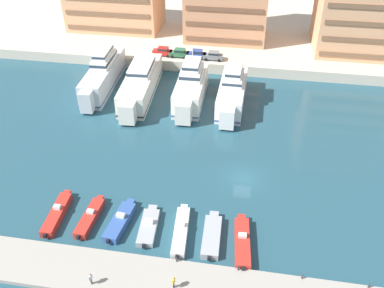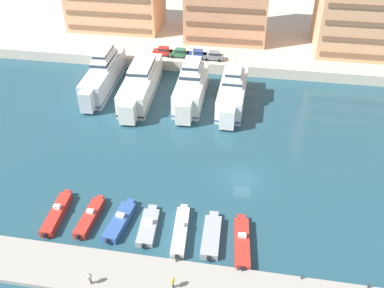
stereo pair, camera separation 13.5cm
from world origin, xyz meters
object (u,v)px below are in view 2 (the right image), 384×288
(motorboat_grey_center_right, at_px, (211,236))
(pedestrian_near_edge, at_px, (90,278))
(yacht_white_center_left, at_px, (232,92))
(motorboat_white_center, at_px, (181,231))
(motorboat_red_far_left, at_px, (57,213))
(yacht_ivory_mid_left, at_px, (191,87))
(motorboat_blue_mid_left, at_px, (120,221))
(motorboat_grey_center_left, at_px, (148,226))
(pedestrian_mid_deck, at_px, (173,281))
(car_blue_mid_left, at_px, (197,54))
(motorboat_red_mid_right, at_px, (242,242))
(motorboat_red_left, at_px, (90,217))
(yacht_silver_far_left, at_px, (103,74))
(car_green_left, at_px, (180,53))
(yacht_ivory_left, at_px, (141,83))
(car_red_far_left, at_px, (163,51))
(car_grey_center_left, at_px, (214,55))

(motorboat_grey_center_right, distance_m, pedestrian_near_edge, 14.72)
(yacht_white_center_left, height_order, motorboat_white_center, yacht_white_center_left)
(motorboat_red_far_left, bearing_deg, yacht_ivory_mid_left, 70.16)
(motorboat_blue_mid_left, height_order, motorboat_grey_center_left, motorboat_blue_mid_left)
(motorboat_red_far_left, bearing_deg, motorboat_blue_mid_left, 0.65)
(yacht_ivory_mid_left, height_order, motorboat_blue_mid_left, yacht_ivory_mid_left)
(motorboat_white_center, height_order, pedestrian_mid_deck, pedestrian_mid_deck)
(motorboat_grey_center_left, relative_size, car_blue_mid_left, 1.69)
(motorboat_blue_mid_left, distance_m, motorboat_red_mid_right, 15.18)
(motorboat_red_left, height_order, motorboat_red_mid_right, motorboat_red_mid_right)
(yacht_silver_far_left, xyz_separation_m, yacht_ivory_mid_left, (17.44, -2.61, 0.02))
(car_green_left, bearing_deg, pedestrian_mid_deck, -79.70)
(yacht_ivory_left, xyz_separation_m, pedestrian_mid_deck, (14.73, -41.28, -0.83))
(motorboat_white_center, bearing_deg, car_green_left, 101.11)
(motorboat_red_left, xyz_separation_m, pedestrian_mid_deck, (12.40, -8.36, 1.00))
(motorboat_white_center, bearing_deg, car_red_far_left, 105.24)
(pedestrian_mid_deck, bearing_deg, motorboat_red_far_left, 153.70)
(motorboat_grey_center_left, relative_size, pedestrian_near_edge, 4.33)
(motorboat_red_mid_right, bearing_deg, yacht_white_center_left, 97.45)
(car_grey_center_left, relative_size, pedestrian_mid_deck, 2.51)
(yacht_ivory_mid_left, xyz_separation_m, motorboat_red_far_left, (-11.61, -32.19, -2.21))
(motorboat_red_left, relative_size, motorboat_red_mid_right, 0.88)
(yacht_white_center_left, relative_size, motorboat_white_center, 2.08)
(motorboat_red_mid_right, bearing_deg, yacht_ivory_mid_left, 109.63)
(car_red_far_left, xyz_separation_m, pedestrian_near_edge, (4.86, -55.82, -1.61))
(motorboat_grey_center_left, xyz_separation_m, car_green_left, (-5.10, 46.43, 2.70))
(car_red_far_left, height_order, pedestrian_mid_deck, car_red_far_left)
(motorboat_blue_mid_left, relative_size, car_red_far_left, 1.81)
(yacht_ivory_left, height_order, yacht_white_center_left, yacht_white_center_left)
(car_blue_mid_left, xyz_separation_m, pedestrian_near_edge, (-2.37, -55.62, -1.61))
(yacht_ivory_mid_left, xyz_separation_m, car_red_far_left, (-8.42, 14.36, 0.38))
(motorboat_grey_center_right, height_order, pedestrian_mid_deck, pedestrian_mid_deck)
(yacht_ivory_left, relative_size, yacht_white_center_left, 1.26)
(car_blue_mid_left, xyz_separation_m, car_grey_center_left, (3.51, -0.23, 0.00))
(motorboat_red_mid_right, distance_m, car_green_left, 50.05)
(yacht_white_center_left, xyz_separation_m, motorboat_white_center, (-3.10, -32.46, -1.95))
(motorboat_red_mid_right, bearing_deg, car_blue_mid_left, 105.37)
(car_green_left, distance_m, car_blue_mid_left, 3.61)
(car_red_far_left, distance_m, pedestrian_near_edge, 56.06)
(car_grey_center_left, bearing_deg, yacht_ivory_left, -132.32)
(motorboat_red_far_left, height_order, motorboat_red_left, motorboat_red_far_left)
(pedestrian_near_edge, bearing_deg, car_blue_mid_left, 87.56)
(car_blue_mid_left, bearing_deg, motorboat_red_far_left, -102.68)
(pedestrian_mid_deck, bearing_deg, yacht_ivory_left, 109.63)
(yacht_white_center_left, distance_m, car_red_far_left, 21.47)
(yacht_white_center_left, xyz_separation_m, pedestrian_mid_deck, (-2.35, -40.38, -0.98))
(motorboat_red_far_left, xyz_separation_m, pedestrian_near_edge, (8.05, -9.27, 0.97))
(yacht_silver_far_left, relative_size, motorboat_grey_center_left, 3.06)
(yacht_ivory_left, xyz_separation_m, yacht_ivory_mid_left, (9.61, -0.82, 0.39))
(motorboat_blue_mid_left, bearing_deg, motorboat_red_far_left, -179.35)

